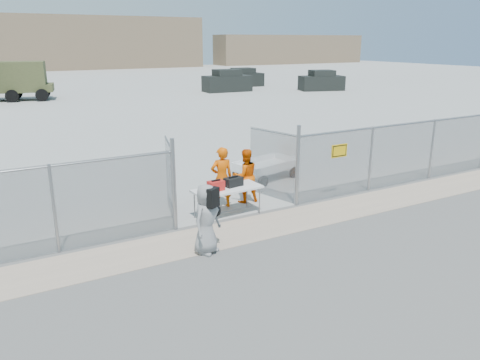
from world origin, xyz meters
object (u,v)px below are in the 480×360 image
security_worker_right (245,176)px  visitor (206,219)px  folding_table (227,202)px  utility_trailer (266,169)px  security_worker_left (222,178)px

security_worker_right → visitor: 3.81m
folding_table → utility_trailer: (3.03, 2.73, -0.06)m
security_worker_left → visitor: size_ratio=1.10×
folding_table → security_worker_left: size_ratio=1.07×
utility_trailer → folding_table: bearing=-152.0°
security_worker_left → visitor: security_worker_left is taller
security_worker_left → utility_trailer: 3.51m
folding_table → visitor: 2.51m
folding_table → visitor: size_ratio=1.18×
visitor → utility_trailer: visitor is taller
security_worker_right → utility_trailer: bearing=-128.7°
folding_table → utility_trailer: 4.09m
security_worker_right → visitor: (-2.63, -2.75, 0.00)m
folding_table → security_worker_right: (1.07, 0.84, 0.43)m
visitor → utility_trailer: bearing=16.0°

